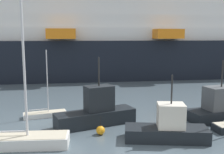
{
  "coord_description": "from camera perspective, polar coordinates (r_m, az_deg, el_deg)",
  "views": [
    {
      "loc": [
        -5.83,
        -16.3,
        8.44
      ],
      "look_at": [
        0.0,
        16.24,
        3.35
      ],
      "focal_mm": 42.8,
      "sensor_mm": 36.0,
      "label": 1
    }
  ],
  "objects": [
    {
      "name": "channel_buoy_0",
      "position": [
        23.48,
        -2.47,
        -11.31
      ],
      "size": [
        0.76,
        0.76,
        1.62
      ],
      "color": "orange",
      "rests_on": "ground_plane"
    },
    {
      "name": "fishing_boat_2",
      "position": [
        22.56,
        11.78,
        -10.64
      ],
      "size": [
        7.04,
        3.77,
        5.4
      ],
      "rotation": [
        0.0,
        0.0,
        -0.24
      ],
      "color": "black",
      "rests_on": "ground_plane"
    },
    {
      "name": "fishing_boat_0",
      "position": [
        29.45,
        22.45,
        -6.06
      ],
      "size": [
        7.87,
        3.58,
        6.07
      ],
      "rotation": [
        0.0,
        0.0,
        3.28
      ],
      "color": "black",
      "rests_on": "ground_plane"
    },
    {
      "name": "sailboat_2",
      "position": [
        22.17,
        -19.08,
        -12.22
      ],
      "size": [
        7.64,
        2.86,
        14.87
      ],
      "rotation": [
        0.0,
        0.0,
        -0.1
      ],
      "color": "white",
      "rests_on": "ground_plane"
    },
    {
      "name": "sailboat_1",
      "position": [
        29.25,
        -14.1,
        -7.57
      ],
      "size": [
        4.55,
        1.99,
        7.04
      ],
      "rotation": [
        0.0,
        0.0,
        0.16
      ],
      "color": "white",
      "rests_on": "ground_plane"
    },
    {
      "name": "fishing_boat_1",
      "position": [
        25.72,
        -3.32,
        -7.42
      ],
      "size": [
        8.02,
        4.2,
        6.48
      ],
      "rotation": [
        0.0,
        0.0,
        0.28
      ],
      "color": "black",
      "rests_on": "ground_plane"
    },
    {
      "name": "cruise_ship",
      "position": [
        60.21,
        8.39,
        8.87
      ],
      "size": [
        138.51,
        25.81,
        26.89
      ],
      "rotation": [
        0.0,
        0.0,
        -0.04
      ],
      "color": "black",
      "rests_on": "ground_plane"
    }
  ]
}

